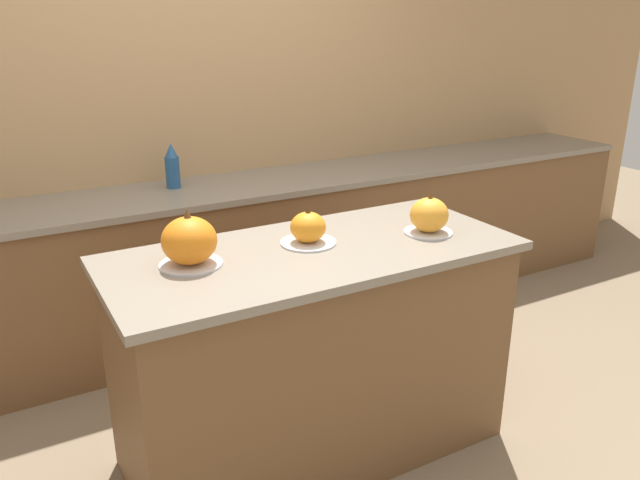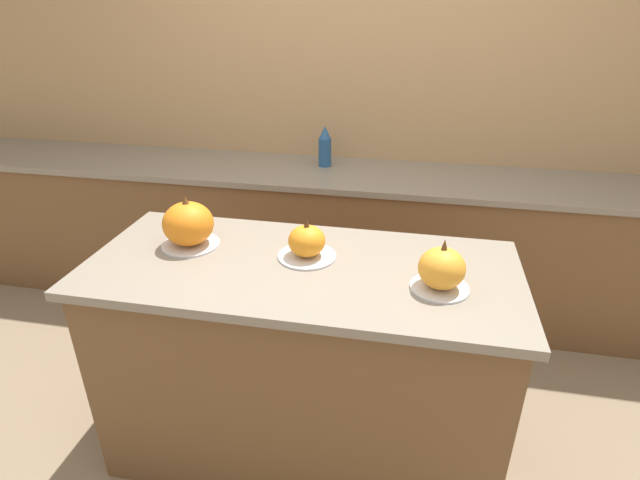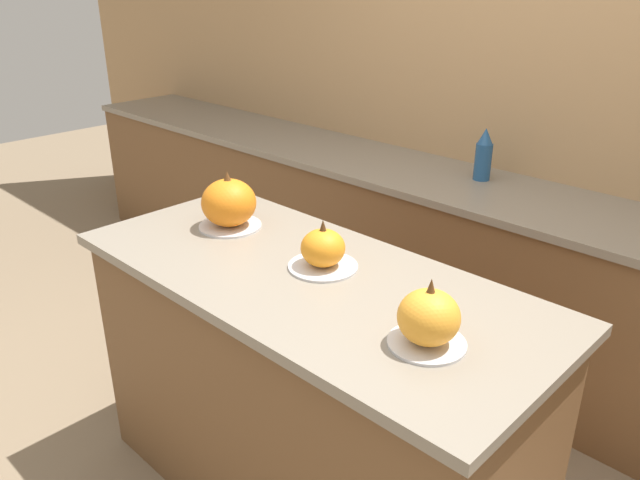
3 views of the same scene
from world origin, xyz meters
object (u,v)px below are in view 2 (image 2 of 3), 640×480
Objects in this scene: pumpkin_cake_center at (307,243)px; bottle_tall at (325,147)px; pumpkin_cake_left at (188,225)px; pumpkin_cake_right at (442,270)px.

pumpkin_cake_center is 0.91× the size of bottle_tall.
pumpkin_cake_left is at bearing 179.22° from pumpkin_cake_center.
pumpkin_cake_left is 1.14× the size of pumpkin_cake_right.
bottle_tall reaches higher than pumpkin_cake_center.
pumpkin_cake_left is 1.27m from bottle_tall.
pumpkin_cake_right is 0.83× the size of bottle_tall.
pumpkin_cake_left reaches higher than bottle_tall.
bottle_tall is at bearing 75.87° from pumpkin_cake_left.
pumpkin_cake_left reaches higher than pumpkin_cake_center.
bottle_tall is at bearing 115.58° from pumpkin_cake_right.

